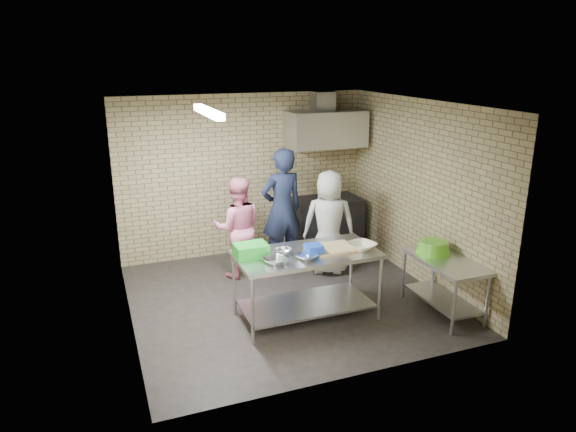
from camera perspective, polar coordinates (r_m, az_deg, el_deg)
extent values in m
plane|color=black|center=(7.50, -0.17, -8.93)|extent=(4.20, 4.20, 0.00)
plane|color=black|center=(6.75, -0.19, 12.08)|extent=(4.20, 4.20, 0.00)
cube|color=tan|center=(8.85, -4.78, 4.42)|extent=(4.20, 0.06, 2.70)
cube|color=tan|center=(5.29, 7.53, -4.69)|extent=(4.20, 0.06, 2.70)
cube|color=tan|center=(6.60, -17.50, -0.85)|extent=(0.06, 4.00, 2.70)
cube|color=tan|center=(7.97, 14.11, 2.50)|extent=(0.06, 4.00, 2.70)
cube|color=#B8BBBF|center=(6.83, 2.02, -7.50)|extent=(1.81, 0.90, 0.90)
cube|color=silver|center=(7.28, 16.50, -7.27)|extent=(0.60, 1.20, 0.75)
cube|color=black|center=(9.23, 4.05, -0.82)|extent=(1.20, 0.70, 0.90)
cube|color=silver|center=(8.90, 4.14, 9.42)|extent=(1.30, 0.60, 0.60)
cube|color=#A5A8AD|center=(8.99, 3.79, 12.39)|extent=(0.35, 0.30, 0.30)
cube|color=#3F2B19|center=(9.22, 5.32, 8.54)|extent=(0.80, 0.20, 0.04)
cube|color=white|center=(6.48, -8.66, 11.13)|extent=(0.10, 1.25, 0.08)
cube|color=green|center=(6.51, -4.05, -3.74)|extent=(0.40, 0.30, 0.16)
cube|color=#163FAA|center=(6.56, 2.81, -3.68)|extent=(0.20, 0.20, 0.13)
cube|color=tan|center=(6.76, 4.87, -3.51)|extent=(0.55, 0.42, 0.03)
imported|color=silver|center=(6.30, -1.44, -4.88)|extent=(0.35, 0.35, 0.07)
imported|color=silver|center=(6.58, -0.52, -3.89)|extent=(0.27, 0.27, 0.07)
imported|color=#B6BABE|center=(6.41, 2.00, -4.49)|extent=(0.32, 0.32, 0.06)
imported|color=beige|center=(6.80, 8.01, -3.27)|extent=(0.43, 0.43, 0.09)
cylinder|color=#B22619|center=(9.10, 3.91, 9.16)|extent=(0.07, 0.07, 0.18)
cylinder|color=green|center=(9.28, 6.18, 9.16)|extent=(0.06, 0.06, 0.15)
imported|color=black|center=(8.22, -0.67, 0.73)|extent=(0.76, 0.55, 1.94)
imported|color=pink|center=(7.98, -5.46, -1.29)|extent=(0.87, 0.74, 1.56)
imported|color=silver|center=(8.10, 4.47, -0.71)|extent=(0.94, 0.79, 1.63)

